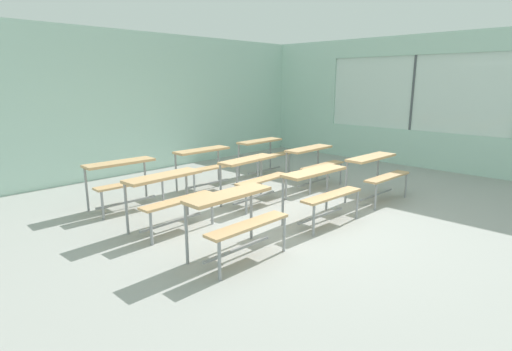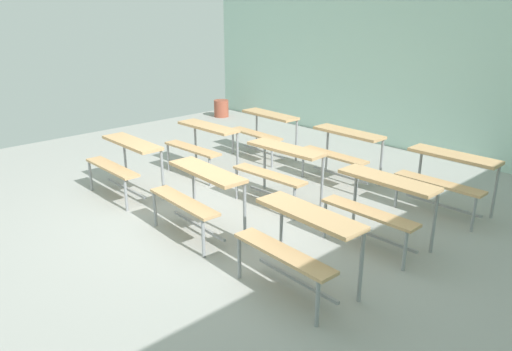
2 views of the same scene
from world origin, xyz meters
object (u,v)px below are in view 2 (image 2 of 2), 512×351
Objects in this scene: desk_bench_r0c1 at (199,187)px; desk_bench_r2c2 at (448,170)px; desk_bench_r1c1 at (280,162)px; desk_bench_r1c0 at (203,138)px; trash_bin at (221,108)px; desk_bench_r0c2 at (300,233)px; desk_bench_r1c2 at (381,196)px; desk_bench_r2c1 at (343,144)px; desk_bench_r0c0 at (125,155)px; desk_bench_r2c0 at (265,125)px.

desk_bench_r2c2 is (1.62, 2.60, 0.00)m from desk_bench_r0c1.
desk_bench_r1c1 is at bearing -142.18° from desk_bench_r2c2.
desk_bench_r1c0 reaches higher than trash_bin.
desk_bench_r0c1 is 1.56m from desk_bench_r0c2.
desk_bench_r0c2 is 1.29m from desk_bench_r1c2.
desk_bench_r2c1 is at bearing 92.31° from desk_bench_r0c1.
desk_bench_r0c0 and desk_bench_r1c0 have the same top height.
trash_bin is (-6.20, 1.46, -0.37)m from desk_bench_r2c2.
desk_bench_r1c1 and desk_bench_r1c2 have the same top height.
desk_bench_r2c1 is (0.03, 2.58, 0.00)m from desk_bench_r0c1.
desk_bench_r1c0 is 1.02× the size of desk_bench_r1c2.
desk_bench_r1c1 and desk_bench_r2c1 have the same top height.
desk_bench_r1c0 is at bearing 144.47° from desk_bench_r0c1.
desk_bench_r0c0 is 3.20m from desk_bench_r0c2.
desk_bench_r2c1 is (-1.52, 1.34, 0.00)m from desk_bench_r1c2.
desk_bench_r0c0 is at bearing -91.98° from desk_bench_r1c0.
desk_bench_r2c1 is (-1.53, 2.63, 0.00)m from desk_bench_r0c2.
desk_bench_r2c1 reaches higher than trash_bin.
desk_bench_r0c0 is 2.60m from desk_bench_r2c0.
desk_bench_r0c0 is at bearing -158.96° from desk_bench_r1c2.
desk_bench_r2c1 is 4.85m from trash_bin.
desk_bench_r2c1 and desk_bench_r2c2 have the same top height.
desk_bench_r1c2 is at bearing 21.68° from desk_bench_r0c0.
desk_bench_r0c0 is 0.98× the size of desk_bench_r0c1.
desk_bench_r1c0 is 1.63m from desk_bench_r1c1.
desk_bench_r0c1 is 1.02× the size of desk_bench_r1c2.
desk_bench_r1c1 is 1.01× the size of desk_bench_r2c0.
desk_bench_r1c2 is (3.20, -0.07, 0.00)m from desk_bench_r1c0.
desk_bench_r2c0 is (-3.17, 2.64, 0.00)m from desk_bench_r0c2.
desk_bench_r1c1 is (1.63, 0.00, 0.00)m from desk_bench_r1c0.
desk_bench_r2c1 is at bearing 84.94° from desk_bench_r1c1.
desk_bench_r1c0 is 1.01× the size of desk_bench_r2c1.
desk_bench_r2c0 is 1.02× the size of desk_bench_r2c2.
desk_bench_r1c1 is 1.02× the size of desk_bench_r2c1.
desk_bench_r1c2 is (3.19, 1.24, 0.00)m from desk_bench_r0c0.
desk_bench_r0c2 reaches higher than trash_bin.
desk_bench_r0c2 is (3.20, -0.05, 0.00)m from desk_bench_r0c0.
desk_bench_r1c1 is at bearing 93.68° from desk_bench_r0c1.
desk_bench_r0c1 is at bearing -40.69° from desk_bench_r1c0.
desk_bench_r1c1 is (-1.57, 1.36, 0.00)m from desk_bench_r0c2.
trash_bin is at bearing 141.34° from desk_bench_r0c1.
desk_bench_r1c0 is (-0.00, 1.31, 0.00)m from desk_bench_r0c0.
desk_bench_r2c0 and desk_bench_r2c1 have the same top height.
desk_bench_r0c2 and desk_bench_r1c1 have the same top height.
desk_bench_r0c0 is at bearing -144.10° from desk_bench_r1c1.
desk_bench_r1c0 and desk_bench_r1c1 have the same top height.
desk_bench_r2c1 is at bearing 138.39° from desk_bench_r1c2.
desk_bench_r1c2 is at bearing -24.75° from trash_bin.
desk_bench_r2c0 is at bearing 179.69° from desk_bench_r2c2.
desk_bench_r1c1 is 2.95× the size of trash_bin.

